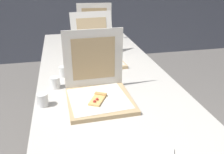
# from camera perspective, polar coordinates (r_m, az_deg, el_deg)

# --- Properties ---
(table) EXTENTS (0.88, 2.46, 0.73)m
(table) POSITION_cam_1_polar(r_m,az_deg,el_deg) (1.66, -2.03, -0.76)
(table) COLOR beige
(table) RESTS_ON ground
(pizza_box_front) EXTENTS (0.35, 0.36, 0.37)m
(pizza_box_front) POSITION_cam_1_polar(r_m,az_deg,el_deg) (1.31, -3.30, -3.32)
(pizza_box_front) COLOR tan
(pizza_box_front) RESTS_ON table
(pizza_box_middle) EXTENTS (0.38, 0.48, 0.35)m
(pizza_box_middle) POSITION_cam_1_polar(r_m,az_deg,el_deg) (1.88, -3.45, 5.35)
(pizza_box_middle) COLOR tan
(pizza_box_middle) RESTS_ON table
(pizza_box_back) EXTENTS (0.38, 0.38, 0.37)m
(pizza_box_back) POSITION_cam_1_polar(r_m,az_deg,el_deg) (2.37, -3.98, 9.35)
(pizza_box_back) COLOR tan
(pizza_box_back) RESTS_ON table
(cup_white_mid) EXTENTS (0.06, 0.06, 0.07)m
(cup_white_mid) POSITION_cam_1_polar(r_m,az_deg,el_deg) (1.64, -11.63, 1.30)
(cup_white_mid) COLOR white
(cup_white_mid) RESTS_ON table
(cup_white_near_center) EXTENTS (0.06, 0.06, 0.07)m
(cup_white_near_center) POSITION_cam_1_polar(r_m,az_deg,el_deg) (1.49, -13.47, -1.31)
(cup_white_near_center) COLOR white
(cup_white_near_center) RESTS_ON table
(cup_white_near_left) EXTENTS (0.06, 0.06, 0.07)m
(cup_white_near_left) POSITION_cam_1_polar(r_m,az_deg,el_deg) (1.31, -16.33, -5.31)
(cup_white_near_left) COLOR white
(cup_white_near_left) RESTS_ON table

